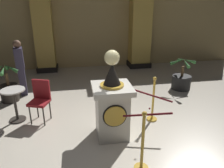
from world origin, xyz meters
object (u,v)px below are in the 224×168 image
at_px(cafe_chair_red, 40,97).
at_px(pedestal_clock, 112,105).
at_px(bystander_guest, 20,67).
at_px(potted_palm_left, 9,90).
at_px(stanchion_far, 153,105).
at_px(potted_palm_right, 181,80).
at_px(stanchion_near, 142,150).
at_px(cafe_table, 15,101).

bearing_deg(cafe_chair_red, pedestal_clock, -30.86).
bearing_deg(bystander_guest, potted_palm_left, -124.02).
distance_m(bystander_guest, cafe_chair_red, 1.82).
bearing_deg(stanchion_far, bystander_guest, 147.28).
bearing_deg(potted_palm_right, cafe_chair_red, -163.25).
relative_size(potted_palm_left, potted_palm_right, 1.06).
relative_size(potted_palm_left, bystander_guest, 0.67).
bearing_deg(cafe_chair_red, potted_palm_right, 16.75).
bearing_deg(pedestal_clock, cafe_chair_red, 149.14).
bearing_deg(potted_palm_right, bystander_guest, 175.02).
bearing_deg(cafe_chair_red, potted_palm_left, 129.69).
bearing_deg(stanchion_near, potted_palm_left, 131.77).
relative_size(stanchion_far, cafe_table, 1.37).
height_order(potted_palm_right, cafe_table, potted_palm_right).
bearing_deg(cafe_chair_red, bystander_guest, 113.98).
bearing_deg(bystander_guest, pedestal_clock, -48.80).
height_order(pedestal_clock, cafe_table, pedestal_clock).
bearing_deg(cafe_table, pedestal_clock, -25.12).
distance_m(potted_palm_right, cafe_table, 4.79).
bearing_deg(cafe_table, bystander_guest, 95.65).
xyz_separation_m(pedestal_clock, bystander_guest, (-2.21, 2.53, 0.15)).
distance_m(pedestal_clock, stanchion_near, 1.12).
height_order(stanchion_near, potted_palm_left, potted_palm_left).
distance_m(bystander_guest, cafe_table, 1.61).
distance_m(stanchion_far, bystander_guest, 3.88).
xyz_separation_m(stanchion_near, potted_palm_left, (-2.80, 3.14, -0.06)).
relative_size(potted_palm_right, cafe_chair_red, 1.06).
xyz_separation_m(stanchion_near, potted_palm_right, (2.28, 3.14, -0.09)).
height_order(stanchion_near, cafe_table, stanchion_near).
xyz_separation_m(potted_palm_left, cafe_chair_red, (1.01, -1.22, 0.25)).
bearing_deg(pedestal_clock, bystander_guest, 131.20).
height_order(potted_palm_left, cafe_chair_red, potted_palm_left).
height_order(stanchion_near, stanchion_far, stanchion_near).
xyz_separation_m(stanchion_far, cafe_chair_red, (-2.51, 0.44, 0.20)).
height_order(potted_palm_right, cafe_chair_red, potted_palm_right).
relative_size(potted_palm_right, bystander_guest, 0.63).
distance_m(pedestal_clock, stanchion_far, 1.16).
bearing_deg(stanchion_near, pedestal_clock, 106.50).
distance_m(stanchion_near, potted_palm_left, 4.21).
height_order(potted_palm_right, bystander_guest, bystander_guest).
height_order(bystander_guest, cafe_table, bystander_guest).
bearing_deg(stanchion_near, potted_palm_right, 54.00).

